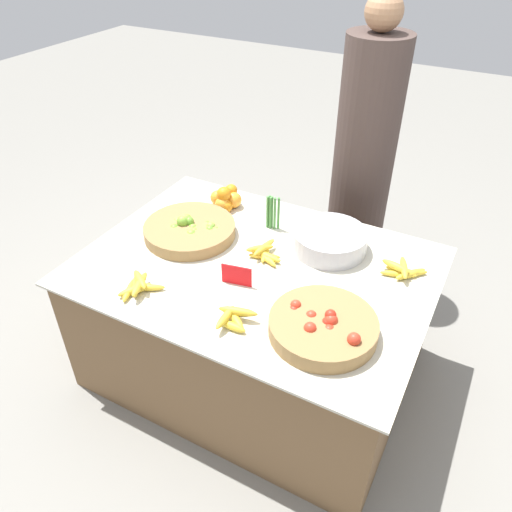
# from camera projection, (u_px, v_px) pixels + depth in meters

# --- Properties ---
(ground_plane) EXTENTS (12.00, 12.00, 0.00)m
(ground_plane) POSITION_uv_depth(u_px,v_px,m) (256.00, 365.00, 2.59)
(ground_plane) COLOR gray
(market_table) EXTENTS (1.52, 1.11, 0.66)m
(market_table) POSITION_uv_depth(u_px,v_px,m) (256.00, 319.00, 2.40)
(market_table) COLOR brown
(market_table) RESTS_ON ground_plane
(lime_bowl) EXTENTS (0.44, 0.44, 0.10)m
(lime_bowl) POSITION_uv_depth(u_px,v_px,m) (190.00, 229.00, 2.38)
(lime_bowl) COLOR olive
(lime_bowl) RESTS_ON market_table
(tomato_basket) EXTENTS (0.41, 0.41, 0.10)m
(tomato_basket) POSITION_uv_depth(u_px,v_px,m) (323.00, 326.00, 1.85)
(tomato_basket) COLOR olive
(tomato_basket) RESTS_ON market_table
(orange_pile) EXTENTS (0.17, 0.16, 0.13)m
(orange_pile) POSITION_uv_depth(u_px,v_px,m) (226.00, 199.00, 2.57)
(orange_pile) COLOR orange
(orange_pile) RESTS_ON market_table
(metal_bowl) EXTENTS (0.34, 0.34, 0.10)m
(metal_bowl) POSITION_uv_depth(u_px,v_px,m) (330.00, 240.00, 2.28)
(metal_bowl) COLOR #B7B7BF
(metal_bowl) RESTS_ON market_table
(price_sign) EXTENTS (0.13, 0.03, 0.09)m
(price_sign) POSITION_uv_depth(u_px,v_px,m) (237.00, 275.00, 2.07)
(price_sign) COLOR red
(price_sign) RESTS_ON market_table
(veg_bundle) EXTENTS (0.06, 0.03, 0.17)m
(veg_bundle) POSITION_uv_depth(u_px,v_px,m) (272.00, 213.00, 2.40)
(veg_bundle) COLOR #4C8E42
(veg_bundle) RESTS_ON market_table
(banana_bunch_middle_left) EXTENTS (0.17, 0.18, 0.06)m
(banana_bunch_middle_left) POSITION_uv_depth(u_px,v_px,m) (138.00, 286.00, 2.05)
(banana_bunch_middle_left) COLOR gold
(banana_bunch_middle_left) RESTS_ON market_table
(banana_bunch_front_left) EXTENTS (0.20, 0.16, 0.06)m
(banana_bunch_front_left) POSITION_uv_depth(u_px,v_px,m) (404.00, 271.00, 2.13)
(banana_bunch_front_left) COLOR gold
(banana_bunch_front_left) RESTS_ON market_table
(banana_bunch_back_center) EXTENTS (0.17, 0.16, 0.05)m
(banana_bunch_back_center) POSITION_uv_depth(u_px,v_px,m) (264.00, 254.00, 2.24)
(banana_bunch_back_center) COLOR gold
(banana_bunch_back_center) RESTS_ON market_table
(banana_bunch_middle_right) EXTENTS (0.16, 0.18, 0.06)m
(banana_bunch_middle_right) POSITION_uv_depth(u_px,v_px,m) (234.00, 317.00, 1.90)
(banana_bunch_middle_right) COLOR gold
(banana_bunch_middle_right) RESTS_ON market_table
(vendor_person) EXTENTS (0.33, 0.33, 1.63)m
(vendor_person) POSITION_uv_depth(u_px,v_px,m) (363.00, 166.00, 2.77)
(vendor_person) COLOR #473833
(vendor_person) RESTS_ON ground_plane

